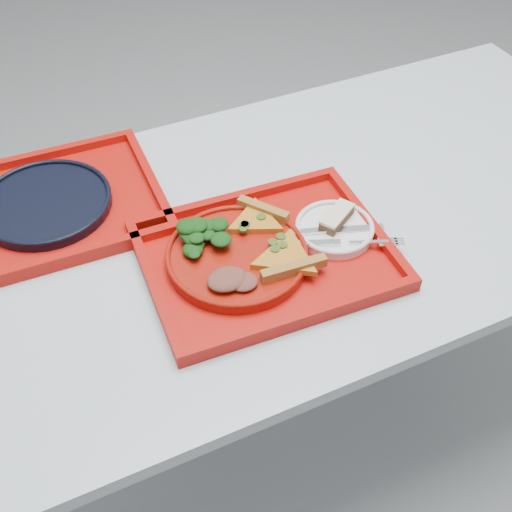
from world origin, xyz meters
The scene contains 14 objects.
ground centered at (0.00, 0.00, 0.00)m, with size 10.00×10.00×0.00m, color gray.
table centered at (0.00, 0.00, 0.68)m, with size 1.60×0.80×0.75m.
tray_main centered at (-0.14, -0.10, 0.76)m, with size 0.45×0.35×0.01m, color #AE0F09.
tray_far centered at (-0.48, 0.21, 0.76)m, with size 0.45×0.35×0.01m, color #AE0F09.
dinner_plate centered at (-0.19, -0.09, 0.77)m, with size 0.26×0.26×0.02m, color #97150A.
side_plate centered at (0.01, -0.10, 0.77)m, with size 0.15×0.15×0.01m, color white.
navy_plate centered at (-0.48, 0.21, 0.77)m, with size 0.26×0.26×0.02m, color black.
pizza_slice_a centered at (-0.12, -0.14, 0.79)m, with size 0.14×0.12×0.02m, color gold, non-canonical shape.
pizza_slice_b centered at (-0.13, -0.03, 0.79)m, with size 0.12×0.11×0.02m, color gold, non-canonical shape.
salad_heap centered at (-0.24, -0.03, 0.80)m, with size 0.10×0.09×0.05m, color black.
meat_portion centered at (-0.24, -0.15, 0.79)m, with size 0.07×0.06×0.02m, color brown.
dessert_bar centered at (0.02, -0.09, 0.79)m, with size 0.09×0.07×0.02m.
knife centered at (0.00, -0.11, 0.78)m, with size 0.18×0.02×0.01m, color silver.
fork centered at (0.01, -0.15, 0.78)m, with size 0.18×0.02×0.01m, color silver.
Camera 1 is at (-0.51, -0.85, 1.61)m, focal length 45.00 mm.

